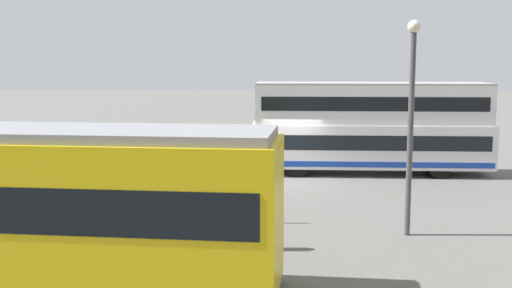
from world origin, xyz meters
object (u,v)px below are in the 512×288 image
at_px(pedestrian_near_railing, 202,191).
at_px(info_sign, 60,164).
at_px(double_decker_bus, 370,128).
at_px(street_lamp, 411,110).
at_px(pedestrian_crossing, 257,214).

xyz_separation_m(pedestrian_near_railing, info_sign, (4.59, -0.06, 0.75)).
relative_size(double_decker_bus, pedestrian_near_railing, 6.41).
distance_m(double_decker_bus, street_lamp, 9.73).
height_order(pedestrian_near_railing, street_lamp, street_lamp).
bearing_deg(street_lamp, double_decker_bus, -88.09).
height_order(pedestrian_crossing, info_sign, info_sign).
relative_size(pedestrian_crossing, street_lamp, 0.27).
xyz_separation_m(pedestrian_crossing, street_lamp, (-4.11, -1.79, 2.63)).
xyz_separation_m(double_decker_bus, pedestrian_near_railing, (5.78, 8.72, -1.11)).
relative_size(double_decker_bus, info_sign, 4.26).
bearing_deg(info_sign, double_decker_bus, -140.13).
bearing_deg(pedestrian_crossing, street_lamp, -156.51).
bearing_deg(pedestrian_crossing, info_sign, -22.51).
relative_size(info_sign, street_lamp, 0.41).
height_order(double_decker_bus, street_lamp, street_lamp).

